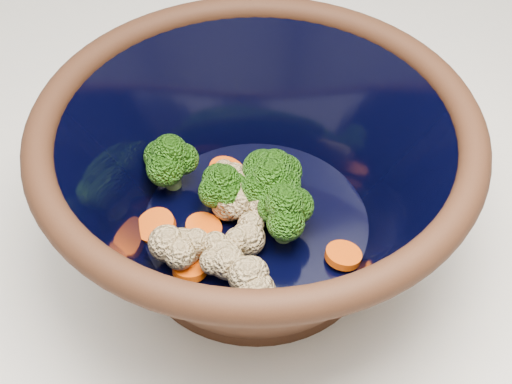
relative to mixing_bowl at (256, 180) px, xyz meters
name	(u,v)px	position (x,y,z in m)	size (l,w,h in m)	color
mixing_bowl	(256,180)	(0.00, 0.00, 0.00)	(0.35, 0.35, 0.14)	black
vegetable_pile	(243,197)	(-0.01, 0.01, -0.02)	(0.15, 0.17, 0.06)	#608442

